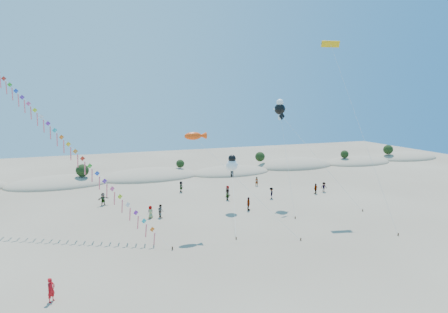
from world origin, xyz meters
The scene contains 10 objects.
ground centered at (0.00, 0.00, 0.00)m, with size 160.00×160.00×0.00m, color #7F6E58.
dune_ridge centered at (1.06, 45.14, 0.11)m, with size 145.30×11.49×5.57m.
kite_train centered at (-13.14, 19.90, 10.10)m, with size 18.56×19.09×19.56m.
fish_kite centered at (0.54, 14.63, 10.85)m, with size 10.80×7.74×11.34m.
cartoon_kite_low centered at (7.25, 20.66, 6.26)m, with size 4.47×11.41×7.54m.
cartoon_kite_high centered at (15.25, 22.40, 13.64)m, with size 3.08×9.25×14.92m.
parafoil_kite centered at (19.72, 17.04, 21.65)m, with size 2.48×12.84×22.48m.
dark_kite centered at (16.76, 18.55, 9.32)m, with size 9.43×6.98×13.11m.
flyer_foreground centered at (-14.00, 3.41, 0.92)m, with size 0.67×0.44×1.85m, color red.
beachgoers centered at (6.81, 25.47, 0.85)m, with size 35.32×14.31×1.84m.
Camera 1 is at (-10.83, -25.46, 15.15)m, focal length 30.00 mm.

